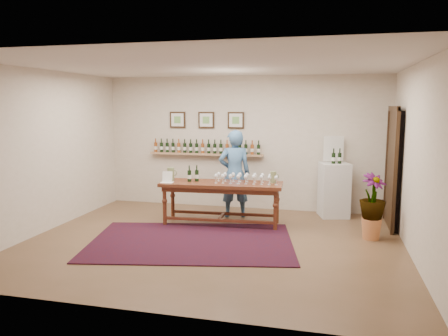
% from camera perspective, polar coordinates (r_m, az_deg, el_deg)
% --- Properties ---
extents(ground, '(6.00, 6.00, 0.00)m').
position_cam_1_polar(ground, '(7.16, -1.54, -9.65)').
color(ground, brown).
rests_on(ground, ground).
extents(room_shell, '(6.00, 6.00, 6.00)m').
position_cam_1_polar(room_shell, '(8.50, 15.71, 0.64)').
color(room_shell, beige).
rests_on(room_shell, ground).
extents(rug, '(3.59, 2.74, 0.02)m').
position_cam_1_polar(rug, '(7.17, -4.27, -9.55)').
color(rug, '#440C0E').
rests_on(rug, ground).
extents(tasting_table, '(2.27, 0.85, 0.79)m').
position_cam_1_polar(tasting_table, '(8.03, -0.35, -2.73)').
color(tasting_table, '#4A1C12').
rests_on(tasting_table, ground).
extents(table_glasses, '(1.29, 0.36, 0.18)m').
position_cam_1_polar(table_glasses, '(7.96, 2.49, -1.32)').
color(table_glasses, silver).
rests_on(table_glasses, tasting_table).
extents(table_bottles, '(0.29, 0.18, 0.29)m').
position_cam_1_polar(table_bottles, '(8.12, -4.06, -0.74)').
color(table_bottles, black).
rests_on(table_bottles, tasting_table).
extents(pitcher_left, '(0.17, 0.17, 0.24)m').
position_cam_1_polar(pitcher_left, '(8.28, -6.96, -0.78)').
color(pitcher_left, '#687347').
rests_on(pitcher_left, tasting_table).
extents(pitcher_right, '(0.16, 0.16, 0.21)m').
position_cam_1_polar(pitcher_right, '(8.01, 6.44, -1.19)').
color(pitcher_right, '#687347').
rests_on(pitcher_right, tasting_table).
extents(menu_card, '(0.24, 0.18, 0.20)m').
position_cam_1_polar(menu_card, '(8.09, -7.40, -1.15)').
color(menu_card, silver).
rests_on(menu_card, tasting_table).
extents(display_pedestal, '(0.65, 0.65, 1.07)m').
position_cam_1_polar(display_pedestal, '(8.91, 14.15, -2.79)').
color(display_pedestal, silver).
rests_on(display_pedestal, ground).
extents(pedestal_bottles, '(0.32, 0.16, 0.31)m').
position_cam_1_polar(pedestal_bottles, '(8.73, 14.50, 1.56)').
color(pedestal_bottles, black).
rests_on(pedestal_bottles, display_pedestal).
extents(info_sign, '(0.39, 0.12, 0.55)m').
position_cam_1_polar(info_sign, '(8.92, 14.12, 2.47)').
color(info_sign, silver).
rests_on(info_sign, display_pedestal).
extents(potted_plant, '(0.70, 0.70, 0.94)m').
position_cam_1_polar(potted_plant, '(7.57, 18.81, -4.77)').
color(potted_plant, '#BA6D3E').
rests_on(potted_plant, ground).
extents(person, '(0.72, 0.58, 1.72)m').
position_cam_1_polar(person, '(8.57, 1.38, -0.75)').
color(person, '#3D6590').
rests_on(person, ground).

